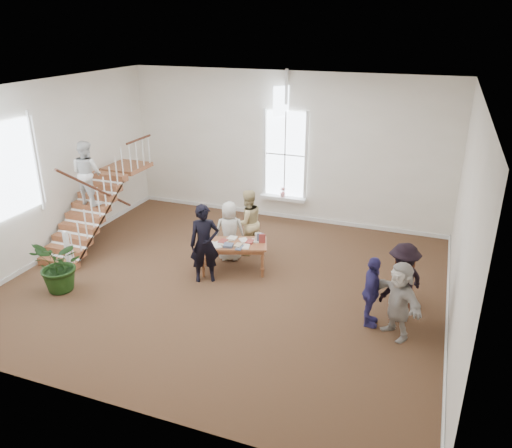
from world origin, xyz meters
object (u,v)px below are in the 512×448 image
at_px(woman_cluster_b, 402,282).
at_px(side_chair, 403,279).
at_px(police_officer, 205,244).
at_px(woman_cluster_a, 371,292).
at_px(library_table, 233,246).
at_px(elderly_woman, 230,231).
at_px(person_yellow, 247,222).
at_px(floor_plant, 60,265).
at_px(woman_cluster_c, 399,300).

height_order(woman_cluster_b, side_chair, woman_cluster_b).
xyz_separation_m(police_officer, woman_cluster_a, (3.98, -0.55, -0.20)).
xyz_separation_m(library_table, side_chair, (4.07, -0.01, -0.14)).
bearing_deg(side_chair, woman_cluster_b, -94.77).
relative_size(library_table, side_chair, 1.86).
distance_m(elderly_woman, person_yellow, 0.59).
bearing_deg(police_officer, floor_plant, -179.73).
relative_size(woman_cluster_b, side_chair, 1.75).
height_order(woman_cluster_c, side_chair, woman_cluster_c).
bearing_deg(woman_cluster_b, floor_plant, -39.59).
xyz_separation_m(woman_cluster_c, side_chair, (-0.01, 1.37, -0.26)).
bearing_deg(library_table, woman_cluster_b, -30.21).
xyz_separation_m(woman_cluster_a, side_chair, (0.54, 1.17, -0.22)).
relative_size(woman_cluster_b, floor_plant, 1.31).
bearing_deg(side_chair, floor_plant, -168.36).
bearing_deg(person_yellow, library_table, 44.43).
bearing_deg(woman_cluster_b, woman_cluster_c, 38.65).
height_order(police_officer, woman_cluster_a, police_officer).
bearing_deg(woman_cluster_a, side_chair, -28.23).
relative_size(elderly_woman, floor_plant, 1.21).
height_order(floor_plant, side_chair, floor_plant).
distance_m(elderly_woman, woman_cluster_c, 4.86).
relative_size(elderly_woman, person_yellow, 0.89).
relative_size(police_officer, floor_plant, 1.46).
bearing_deg(elderly_woman, woman_cluster_a, 134.33).
xyz_separation_m(elderly_woman, woman_cluster_b, (4.43, -1.35, 0.07)).
xyz_separation_m(library_table, police_officer, (-0.45, -0.64, 0.27)).
height_order(police_officer, person_yellow, police_officer).
distance_m(person_yellow, side_chair, 4.28).
bearing_deg(elderly_woman, floor_plant, 23.30).
height_order(woman_cluster_b, floor_plant, woman_cluster_b).
bearing_deg(police_officer, woman_cluster_a, -37.17).
xyz_separation_m(police_officer, side_chair, (4.52, 0.63, -0.41)).
xyz_separation_m(library_table, woman_cluster_a, (3.53, -1.19, 0.08)).
xyz_separation_m(library_table, person_yellow, (-0.05, 1.11, 0.21)).
distance_m(police_officer, person_yellow, 1.80).
xyz_separation_m(person_yellow, woman_cluster_a, (3.58, -2.30, -0.13)).
bearing_deg(floor_plant, person_yellow, 45.97).
relative_size(police_officer, woman_cluster_a, 1.26).
distance_m(person_yellow, woman_cluster_a, 4.25).
relative_size(elderly_woman, woman_cluster_a, 1.04).
bearing_deg(side_chair, person_yellow, 159.40).
distance_m(police_officer, elderly_woman, 1.26).
xyz_separation_m(library_table, woman_cluster_c, (4.08, -1.39, 0.12)).
relative_size(woman_cluster_b, woman_cluster_c, 1.07).
height_order(library_table, floor_plant, floor_plant).
xyz_separation_m(elderly_woman, woman_cluster_c, (4.43, -2.00, 0.01)).
relative_size(police_officer, woman_cluster_b, 1.12).
height_order(person_yellow, side_chair, person_yellow).
bearing_deg(floor_plant, woman_cluster_c, 6.85).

